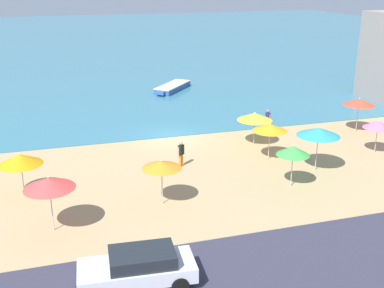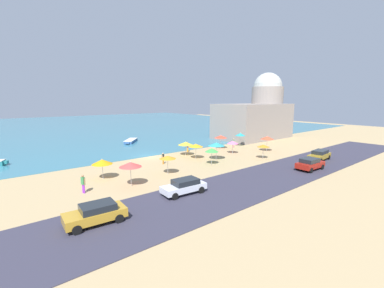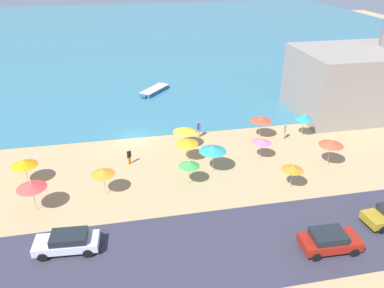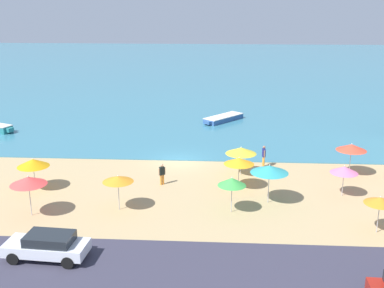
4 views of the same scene
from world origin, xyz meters
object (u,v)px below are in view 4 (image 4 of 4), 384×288
Objects in this scene: beach_umbrella_1 at (269,169)px; skiff_offshore at (223,118)px; beach_umbrella_4 at (351,147)px; beach_umbrella_11 at (239,161)px; beach_umbrella_6 at (28,181)px; beach_umbrella_10 at (33,163)px; beach_umbrella_3 at (380,201)px; bather_1 at (264,155)px; beach_umbrella_7 at (232,182)px; bather_3 at (162,173)px; beach_umbrella_8 at (118,179)px; beach_umbrella_9 at (344,170)px; beach_umbrella_5 at (241,151)px; parked_car_2 at (47,245)px.

beach_umbrella_1 reaches higher than skiff_offshore.
beach_umbrella_11 is at bearing -158.88° from beach_umbrella_4.
beach_umbrella_6 is 4.45m from beach_umbrella_10.
beach_umbrella_1 is 7.08m from beach_umbrella_3.
bather_1 is 0.36× the size of skiff_offshore.
beach_umbrella_11 is at bearing 81.97° from beach_umbrella_7.
bather_3 is (-7.66, -4.35, -0.10)m from bather_1.
beach_umbrella_8 is 8.74m from beach_umbrella_11.
bather_1 is 1.11× the size of bather_3.
beach_umbrella_7 is 9.25m from bather_1.
beach_umbrella_4 is 1.07× the size of beach_umbrella_11.
beach_umbrella_10 is at bearing 167.87° from beach_umbrella_7.
beach_umbrella_8 is (5.28, 1.19, -0.22)m from beach_umbrella_6.
beach_umbrella_7 reaches higher than beach_umbrella_11.
bather_3 is 0.32× the size of skiff_offshore.
beach_umbrella_7 reaches higher than bather_3.
beach_umbrella_1 reaches higher than beach_umbrella_10.
beach_umbrella_7 is at bearing -88.84° from skiff_offshore.
beach_umbrella_4 is at bearing 70.24° from beach_umbrella_9.
beach_umbrella_4 is at bearing -59.48° from skiff_offshore.
beach_umbrella_6 is 14.04m from beach_umbrella_11.
beach_umbrella_8 reaches higher than skiff_offshore.
bather_3 is at bearing -157.17° from beach_umbrella_5.
beach_umbrella_7 reaches higher than parked_car_2.
beach_umbrella_5 is 1.49× the size of bather_3.
beach_umbrella_4 is 9.20m from beach_umbrella_11.
beach_umbrella_10 reaches higher than bather_3.
beach_umbrella_11 reaches higher than beach_umbrella_10.
beach_umbrella_5 is at bearing -134.67° from bather_1.
beach_umbrella_4 is 1.43× the size of bather_1.
beach_umbrella_5 is at bearing 40.93° from beach_umbrella_8.
beach_umbrella_5 is 7.77m from beach_umbrella_9.
beach_umbrella_5 is at bearing 14.88° from beach_umbrella_10.
beach_umbrella_1 is 1.01× the size of beach_umbrella_6.
beach_umbrella_10 is 9.05m from bather_3.
beach_umbrella_3 is 0.96× the size of beach_umbrella_5.
bather_3 is (-5.51, 0.40, -1.16)m from beach_umbrella_11.
skiff_offshore is (4.46, 19.24, -0.54)m from bather_3.
beach_umbrella_6 is at bearing 177.14° from beach_umbrella_3.
beach_umbrella_6 reaches higher than beach_umbrella_5.
beach_umbrella_8 is 1.07× the size of beach_umbrella_9.
beach_umbrella_3 is 8.65m from beach_umbrella_7.
beach_umbrella_1 is 5.40m from beach_umbrella_9.
beach_umbrella_7 is 6.73m from bather_3.
beach_umbrella_7 reaches higher than bather_1.
beach_umbrella_9 is (-1.52, -4.23, -0.31)m from beach_umbrella_4.
beach_umbrella_5 is at bearing 83.21° from beach_umbrella_7.
beach_umbrella_4 is (0.81, 9.63, 0.21)m from beach_umbrella_3.
beach_umbrella_3 is 0.97× the size of beach_umbrella_10.
beach_umbrella_8 is at bearing -24.51° from beach_umbrella_10.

